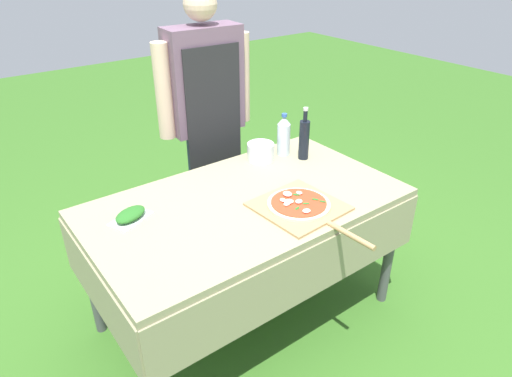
# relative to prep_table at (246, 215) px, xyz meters

# --- Properties ---
(ground_plane) EXTENTS (12.00, 12.00, 0.00)m
(ground_plane) POSITION_rel_prep_table_xyz_m (0.00, 0.00, -0.64)
(ground_plane) COLOR #386B23
(prep_table) EXTENTS (1.51, 0.88, 0.73)m
(prep_table) POSITION_rel_prep_table_xyz_m (0.00, 0.00, 0.00)
(prep_table) COLOR gray
(prep_table) RESTS_ON ground
(person_cook) EXTENTS (0.60, 0.22, 1.61)m
(person_cook) POSITION_rel_prep_table_xyz_m (0.24, 0.73, 0.30)
(person_cook) COLOR #333D56
(person_cook) RESTS_ON ground
(pizza_on_peel) EXTENTS (0.39, 0.62, 0.05)m
(pizza_on_peel) POSITION_rel_prep_table_xyz_m (0.16, -0.22, 0.10)
(pizza_on_peel) COLOR tan
(pizza_on_peel) RESTS_ON prep_table
(oil_bottle) EXTENTS (0.06, 0.06, 0.30)m
(oil_bottle) POSITION_rel_prep_table_xyz_m (0.53, 0.18, 0.21)
(oil_bottle) COLOR black
(oil_bottle) RESTS_ON prep_table
(water_bottle) EXTENTS (0.07, 0.07, 0.24)m
(water_bottle) POSITION_rel_prep_table_xyz_m (0.47, 0.29, 0.20)
(water_bottle) COLOR silver
(water_bottle) RESTS_ON prep_table
(herb_container) EXTENTS (0.21, 0.17, 0.05)m
(herb_container) POSITION_rel_prep_table_xyz_m (-0.51, 0.16, 0.11)
(herb_container) COLOR silver
(herb_container) RESTS_ON prep_table
(mixing_tub) EXTENTS (0.15, 0.15, 0.10)m
(mixing_tub) POSITION_rel_prep_table_xyz_m (0.32, 0.31, 0.14)
(mixing_tub) COLOR silver
(mixing_tub) RESTS_ON prep_table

